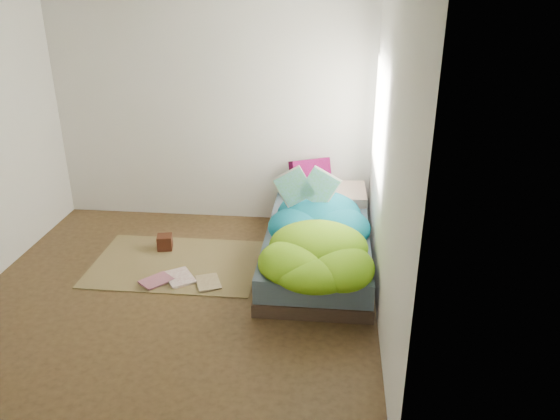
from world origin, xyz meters
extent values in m
cube|color=#3E2B17|center=(0.00, 0.00, 0.00)|extent=(3.50, 3.50, 0.00)
cube|color=silver|center=(0.00, 1.75, 1.30)|extent=(3.50, 0.04, 2.60)
cube|color=silver|center=(0.00, -1.75, 1.30)|extent=(3.50, 0.04, 2.60)
cube|color=silver|center=(1.75, 0.00, 1.30)|extent=(0.04, 3.50, 2.60)
cube|color=white|center=(1.74, 0.90, 1.40)|extent=(0.01, 1.00, 1.20)
cube|color=#392B1F|center=(1.22, 0.72, 0.06)|extent=(1.00, 2.00, 0.12)
cube|color=#476172|center=(1.22, 0.72, 0.23)|extent=(0.98, 1.96, 0.22)
cube|color=brown|center=(-0.15, 0.55, 0.01)|extent=(1.60, 1.10, 0.01)
cube|color=beige|center=(1.38, 1.49, 0.41)|extent=(0.66, 0.43, 0.14)
cube|color=#450428|center=(1.11, 1.57, 0.56)|extent=(0.45, 0.31, 0.43)
cube|color=#39140D|center=(-0.34, 0.84, 0.09)|extent=(0.17, 0.17, 0.15)
imported|color=white|center=(-0.13, 0.19, 0.02)|extent=(0.37, 0.39, 0.02)
imported|color=#B3676A|center=(-0.31, 0.24, 0.02)|extent=(0.34, 0.34, 0.03)
imported|color=tan|center=(0.16, 0.16, 0.02)|extent=(0.30, 0.34, 0.02)
camera|label=1|loc=(1.34, -4.01, 2.60)|focal=35.00mm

